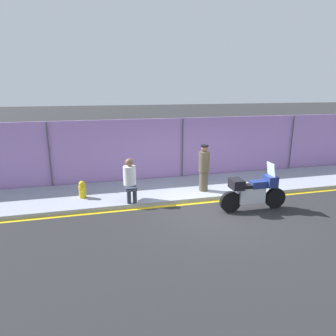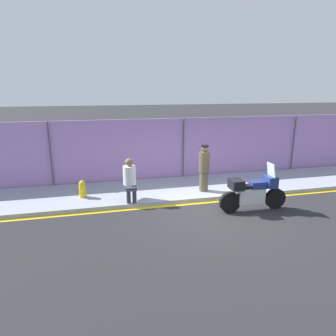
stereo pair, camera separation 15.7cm
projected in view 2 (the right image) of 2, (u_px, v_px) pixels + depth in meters
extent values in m
plane|color=#262628|center=(213.00, 211.00, 9.51)|extent=(120.00, 120.00, 0.00)
cube|color=#8E93A3|center=(193.00, 187.00, 11.50)|extent=(38.67, 2.66, 0.14)
cube|color=gold|center=(205.00, 202.00, 10.18)|extent=(38.67, 0.18, 0.01)
cube|color=#AD7FC6|center=(183.00, 149.00, 12.52)|extent=(36.74, 0.08, 2.59)
cylinder|color=#4C4C51|center=(51.00, 156.00, 11.26)|extent=(0.05, 0.05, 2.59)
cylinder|color=#4C4C51|center=(183.00, 150.00, 12.43)|extent=(0.05, 0.05, 2.59)
cylinder|color=#4C4C51|center=(293.00, 144.00, 13.59)|extent=(0.05, 0.05, 2.59)
cylinder|color=black|center=(275.00, 198.00, 9.62)|extent=(0.67, 0.15, 0.67)
cylinder|color=black|center=(230.00, 202.00, 9.30)|extent=(0.67, 0.15, 0.67)
cube|color=silver|center=(251.00, 195.00, 9.40)|extent=(0.86, 0.30, 0.49)
cube|color=navy|center=(258.00, 185.00, 9.35)|extent=(0.53, 0.32, 0.22)
cube|color=black|center=(249.00, 186.00, 9.30)|extent=(0.61, 0.29, 0.10)
cube|color=navy|center=(270.00, 181.00, 9.42)|extent=(0.33, 0.48, 0.34)
cube|color=silver|center=(271.00, 170.00, 9.32)|extent=(0.11, 0.42, 0.42)
cube|color=black|center=(236.00, 184.00, 9.19)|extent=(0.37, 0.51, 0.30)
cylinder|color=brown|center=(204.00, 181.00, 10.85)|extent=(0.32, 0.32, 0.72)
cylinder|color=brown|center=(204.00, 162.00, 10.66)|extent=(0.38, 0.38, 0.72)
sphere|color=brown|center=(205.00, 149.00, 10.54)|extent=(0.24, 0.24, 0.24)
cylinder|color=black|center=(205.00, 146.00, 10.51)|extent=(0.27, 0.27, 0.05)
cylinder|color=#2D3342|center=(129.00, 197.00, 9.71)|extent=(0.14, 0.14, 0.45)
cylinder|color=#2D3342|center=(134.00, 196.00, 9.75)|extent=(0.14, 0.14, 0.45)
cube|color=#2D3342|center=(131.00, 188.00, 9.88)|extent=(0.36, 0.45, 0.10)
cylinder|color=white|center=(129.00, 175.00, 9.99)|extent=(0.42, 0.42, 0.63)
sphere|color=brown|center=(129.00, 162.00, 9.88)|extent=(0.26, 0.26, 0.26)
cylinder|color=gold|center=(83.00, 191.00, 10.26)|extent=(0.24, 0.24, 0.42)
sphere|color=gold|center=(82.00, 184.00, 10.18)|extent=(0.21, 0.21, 0.21)
cylinder|color=gold|center=(82.00, 192.00, 10.13)|extent=(0.08, 0.09, 0.08)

